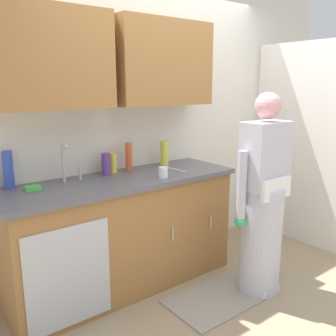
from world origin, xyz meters
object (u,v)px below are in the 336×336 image
Objects in this scene: bottle_water_short at (129,157)px; sink at (77,187)px; person_at_sink at (262,210)px; sponge at (33,188)px; bottle_cleaner_spray at (113,163)px; cup_by_sink at (163,172)px; knife_on_counter at (176,169)px; bottle_soap at (8,170)px; bottle_water_tall at (165,153)px; bottle_dish_liquid at (106,164)px.

sink is at bearing -161.85° from bottle_water_short.
person_at_sink reaches higher than sponge.
sink reaches higher than bottle_cleaner_spray.
cup_by_sink is 0.30m from knife_on_counter.
bottle_water_short is 0.88m from sponge.
bottle_water_tall is at bearing -3.77° from bottle_soap.
sponge is (-0.63, -0.08, -0.08)m from bottle_dish_liquid.
bottle_soap is (-0.83, 0.04, 0.05)m from bottle_cleaner_spray.
cup_by_sink is at bearing -59.10° from bottle_cleaner_spray.
sink is 5.67× the size of cup_by_sink.
sink is 1.45m from person_at_sink.
bottle_water_tall is 0.97× the size of knife_on_counter.
bottle_water_tall is 1.27× the size of bottle_dish_liquid.
person_at_sink reaches higher than bottle_dish_liquid.
person_at_sink reaches higher than bottle_cleaner_spray.
bottle_dish_liquid is at bearing 134.09° from person_at_sink.
bottle_soap is at bearing 127.00° from sponge.
knife_on_counter is at bearing -96.88° from bottle_water_tall.
bottle_dish_liquid reaches higher than cup_by_sink.
bottle_cleaner_spray is at bearing -2.80° from bottle_soap.
bottle_dish_liquid is at bearing 178.18° from bottle_water_tall.
bottle_water_short reaches higher than bottle_cleaner_spray.
cup_by_sink reaches higher than sponge.
sink is at bearing -14.62° from sponge.
bottle_water_short is at bearing 18.15° from sink.
bottle_cleaner_spray is (0.41, 0.19, 0.10)m from sink.
bottle_dish_liquid is at bearing -174.16° from bottle_water_short.
bottle_dish_liquid is at bearing 131.25° from cup_by_sink.
bottle_water_tall is 0.52m from bottle_cleaner_spray.
bottle_cleaner_spray is (-0.51, 0.05, -0.03)m from bottle_water_tall.
sponge is (-1.23, -0.06, -0.10)m from bottle_water_tall.
bottle_cleaner_spray reaches higher than sponge.
cup_by_sink is (0.32, -0.36, -0.05)m from bottle_dish_liquid.
person_at_sink reaches higher than sink.
bottle_cleaner_spray is 1.90× the size of cup_by_sink.
person_at_sink is 1.20m from bottle_water_short.
sink is at bearing 148.22° from person_at_sink.
bottle_water_tall is 2.12× the size of sponge.
bottle_cleaner_spray reaches higher than knife_on_counter.
bottle_water_tall is 1.35m from bottle_soap.
bottle_water_short reaches higher than bottle_water_tall.
bottle_water_tall is at bearing -1.82° from bottle_dish_liquid.
bottle_cleaner_spray is at bearing 58.70° from knife_on_counter.
person_at_sink reaches higher than bottle_water_short.
bottle_dish_liquid is (0.33, 0.16, 0.11)m from sink.
bottle_water_tall reaches higher than knife_on_counter.
sink reaches higher than bottle_dish_liquid.
knife_on_counter is at bearing -34.84° from bottle_water_short.
person_at_sink is at bearing -44.17° from cup_by_sink.
bottle_dish_liquid is (-0.60, 0.02, -0.02)m from bottle_water_tall.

